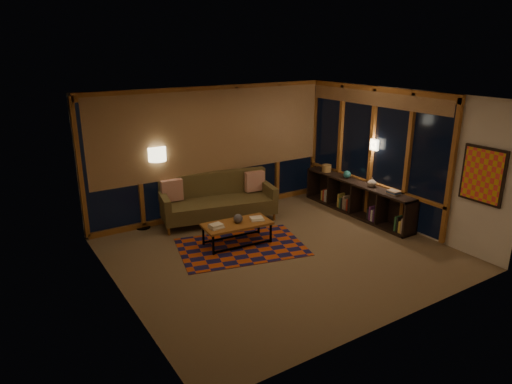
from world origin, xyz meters
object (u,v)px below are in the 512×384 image
coffee_table (237,234)px  bookshelf (357,198)px  floor_lamp (140,189)px  sofa (218,199)px

coffee_table → bookshelf: size_ratio=0.43×
coffee_table → bookshelf: bookshelf is taller
floor_lamp → bookshelf: floor_lamp is taller
floor_lamp → bookshelf: (4.13, -1.71, -0.45)m
sofa → floor_lamp: (-1.45, 0.47, 0.34)m
bookshelf → sofa: bearing=155.2°
coffee_table → bookshelf: 2.94m
bookshelf → coffee_table: bearing=179.4°
sofa → bookshelf: 2.96m
coffee_table → floor_lamp: (-1.20, 1.68, 0.60)m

